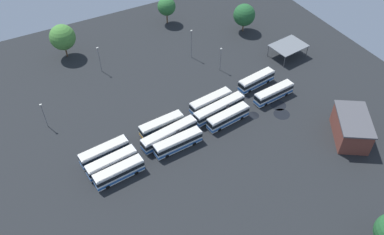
# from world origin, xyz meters

# --- Properties ---
(ground_plane) EXTENTS (123.95, 123.95, 0.00)m
(ground_plane) POSITION_xyz_m (0.00, 0.00, 0.00)
(ground_plane) COLOR black
(bus_row0_slot0) EXTENTS (11.26, 4.06, 3.50)m
(bus_row0_slot0) POSITION_xyz_m (-22.21, -5.96, 1.85)
(bus_row0_slot0) COLOR silver
(bus_row0_slot0) RESTS_ON ground_plane
(bus_row0_slot2) EXTENTS (11.69, 3.59, 3.50)m
(bus_row0_slot2) POSITION_xyz_m (-23.12, 0.64, 1.85)
(bus_row0_slot2) COLOR silver
(bus_row0_slot2) RESTS_ON ground_plane
(bus_row1_slot0) EXTENTS (11.88, 3.90, 3.50)m
(bus_row1_slot0) POSITION_xyz_m (-6.93, -4.34, 1.85)
(bus_row1_slot0) COLOR silver
(bus_row1_slot0) RESTS_ON ground_plane
(bus_row1_slot1) EXTENTS (14.61, 4.43, 3.50)m
(bus_row1_slot1) POSITION_xyz_m (-7.50, -1.03, 1.85)
(bus_row1_slot1) COLOR silver
(bus_row1_slot1) RESTS_ON ground_plane
(bus_row1_slot2) EXTENTS (11.65, 3.88, 3.50)m
(bus_row1_slot2) POSITION_xyz_m (-7.79, 2.62, 1.85)
(bus_row1_slot2) COLOR silver
(bus_row1_slot2) RESTS_ON ground_plane
(bus_row2_slot0) EXTENTS (11.23, 3.35, 3.50)m
(bus_row2_slot0) POSITION_xyz_m (7.78, -2.60, 1.85)
(bus_row2_slot0) COLOR silver
(bus_row2_slot0) RESTS_ON ground_plane
(bus_row2_slot1) EXTENTS (14.61, 4.52, 3.50)m
(bus_row2_slot1) POSITION_xyz_m (7.42, 1.00, 1.85)
(bus_row2_slot1) COLOR silver
(bus_row2_slot1) RESTS_ON ground_plane
(bus_row2_slot2) EXTENTS (11.91, 3.27, 3.50)m
(bus_row2_slot2) POSITION_xyz_m (6.89, 4.36, 1.85)
(bus_row2_slot2) COLOR silver
(bus_row2_slot2) RESTS_ON ground_plane
(bus_row3_slot0) EXTENTS (11.52, 3.64, 3.50)m
(bus_row3_slot0) POSITION_xyz_m (22.82, -0.93, 1.85)
(bus_row3_slot0) COLOR silver
(bus_row3_slot0) RESTS_ON ground_plane
(bus_row3_slot1) EXTENTS (11.70, 3.75, 3.50)m
(bus_row3_slot1) POSITION_xyz_m (22.41, 2.79, 1.85)
(bus_row3_slot1) COLOR silver
(bus_row3_slot1) RESTS_ON ground_plane
(bus_row3_slot2) EXTENTS (11.32, 3.54, 3.50)m
(bus_row3_slot2) POSITION_xyz_m (21.98, 6.03, 1.85)
(bus_row3_slot2) COLOR silver
(bus_row3_slot2) RESTS_ON ground_plane
(depot_building) EXTENTS (12.84, 14.32, 6.16)m
(depot_building) POSITION_xyz_m (-30.63, 20.51, 3.10)
(depot_building) COLOR brown
(depot_building) RESTS_ON ground_plane
(maintenance_shelter) EXTENTS (10.76, 8.47, 3.80)m
(maintenance_shelter) POSITION_xyz_m (-38.42, -13.06, 3.63)
(maintenance_shelter) COLOR slate
(maintenance_shelter) RESTS_ON ground_plane
(lamp_post_by_building) EXTENTS (0.56, 0.28, 7.31)m
(lamp_post_by_building) POSITION_xyz_m (31.87, -17.26, 4.06)
(lamp_post_by_building) COLOR slate
(lamp_post_by_building) RESTS_ON ground_plane
(lamp_post_mid_lot) EXTENTS (0.56, 0.28, 7.44)m
(lamp_post_mid_lot) POSITION_xyz_m (-17.23, -16.65, 4.13)
(lamp_post_mid_lot) COLOR slate
(lamp_post_mid_lot) RESTS_ON ground_plane
(lamp_post_far_corner) EXTENTS (0.56, 0.28, 9.22)m
(lamp_post_far_corner) POSITION_xyz_m (-13.04, -26.08, 5.03)
(lamp_post_far_corner) COLOR slate
(lamp_post_far_corner) RESTS_ON ground_plane
(lamp_post_near_entrance) EXTENTS (0.56, 0.28, 8.05)m
(lamp_post_near_entrance) POSITION_xyz_m (12.78, -32.27, 4.44)
(lamp_post_near_entrance) COLOR slate
(lamp_post_near_entrance) RESTS_ON ground_plane
(tree_northwest) EXTENTS (5.88, 5.88, 8.95)m
(tree_northwest) POSITION_xyz_m (-15.26, -47.16, 6.00)
(tree_northwest) COLOR brown
(tree_northwest) RESTS_ON ground_plane
(tree_south_edge) EXTENTS (6.91, 6.91, 9.21)m
(tree_south_edge) POSITION_xyz_m (-34.62, -31.09, 5.75)
(tree_south_edge) COLOR brown
(tree_south_edge) RESTS_ON ground_plane
(tree_northeast) EXTENTS (7.44, 7.44, 10.31)m
(tree_northeast) POSITION_xyz_m (19.38, -44.27, 6.58)
(tree_northeast) COLOR brown
(tree_northeast) RESTS_ON ground_plane
(puddle_centre_drain) EXTENTS (2.86, 2.86, 0.01)m
(puddle_centre_drain) POSITION_xyz_m (-14.92, 3.58, 0.00)
(puddle_centre_drain) COLOR black
(puddle_centre_drain) RESTS_ON ground_plane
(puddle_between_rows) EXTENTS (2.56, 2.56, 0.01)m
(puddle_between_rows) POSITION_xyz_m (17.36, -4.20, 0.00)
(puddle_between_rows) COLOR black
(puddle_between_rows) RESTS_ON ground_plane
(puddle_front_lane) EXTENTS (1.40, 1.40, 0.01)m
(puddle_front_lane) POSITION_xyz_m (-17.59, -3.02, 0.00)
(puddle_front_lane) COLOR black
(puddle_front_lane) RESTS_ON ground_plane
(puddle_near_shelter) EXTENTS (4.13, 4.13, 0.01)m
(puddle_near_shelter) POSITION_xyz_m (-22.79, 3.46, 0.00)
(puddle_near_shelter) COLOR black
(puddle_near_shelter) RESTS_ON ground_plane
(puddle_back_corner) EXTENTS (4.16, 4.16, 0.01)m
(puddle_back_corner) POSITION_xyz_m (-21.51, 6.59, 0.00)
(puddle_back_corner) COLOR black
(puddle_back_corner) RESTS_ON ground_plane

